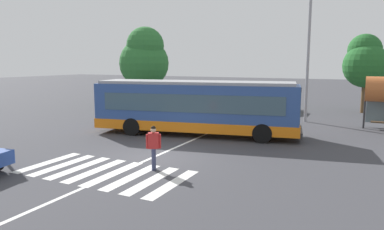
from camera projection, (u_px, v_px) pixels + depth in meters
The scene contains 11 objects.
ground_plane at pixel (154, 157), 15.61m from camera, with size 160.00×160.00×0.00m, color #3D3D42.
city_transit_bus at pixel (196, 107), 20.22m from camera, with size 11.82×4.74×3.06m.
pedestrian_crossing_street at pixel (154, 145), 13.64m from camera, with size 0.52×0.42×1.72m.
parked_car_black at pixel (218, 100), 32.03m from camera, with size 1.88×4.51×1.35m.
parked_car_champagne at pixel (250, 101), 31.31m from camera, with size 1.88×4.50×1.35m.
parked_car_white at pixel (280, 103), 29.66m from camera, with size 1.96×4.54×1.35m.
twin_arm_street_lamp at pixel (309, 41), 24.11m from camera, with size 4.94×0.32×8.94m.
background_tree_left at pixel (144, 58), 34.01m from camera, with size 4.72×4.72×7.42m.
background_tree_right at pixel (365, 61), 28.77m from camera, with size 3.53×3.53×6.39m.
crosswalk_painted_stripes at pixel (105, 172), 13.47m from camera, with size 6.36×3.24×0.01m.
lane_center_line at pixel (176, 147), 17.39m from camera, with size 0.16×24.00×0.01m, color silver.
Camera 1 is at (8.22, -12.85, 4.11)m, focal length 33.40 mm.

